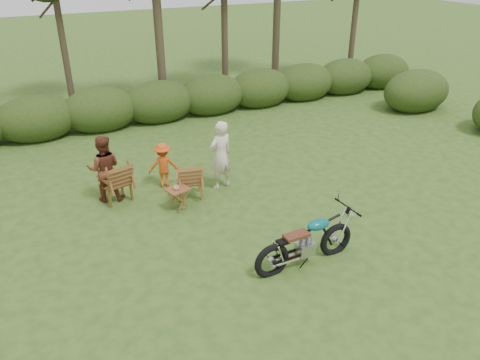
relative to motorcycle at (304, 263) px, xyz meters
name	(u,v)px	position (x,y,z in m)	size (l,w,h in m)	color
ground	(293,255)	(-0.06, 0.30, 0.00)	(80.00, 80.00, 0.00)	#2C4A18
tree_line	(159,3)	(0.44, 10.03, 3.81)	(22.52, 11.62, 8.14)	#3B3020
motorcycle	(304,263)	(0.00, 0.00, 0.00)	(2.08, 0.79, 1.19)	#0C9DA0
lawn_chair_right	(190,197)	(-1.07, 3.49, 0.00)	(0.67, 0.67, 0.97)	brown
lawn_chair_left	(117,200)	(-2.72, 4.10, 0.00)	(0.71, 0.71, 1.03)	brown
side_table	(178,199)	(-1.51, 3.03, 0.27)	(0.52, 0.44, 0.54)	brown
cup	(176,188)	(-1.56, 3.00, 0.59)	(0.13, 0.13, 0.10)	#C2B5A0
adult_a	(221,187)	(-0.17, 3.61, 0.00)	(0.65, 0.43, 1.78)	beige
adult_b	(109,199)	(-2.90, 4.23, 0.00)	(0.80, 0.62, 1.64)	brown
child	(165,186)	(-1.45, 4.32, 0.00)	(0.76, 0.44, 1.18)	#C94912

